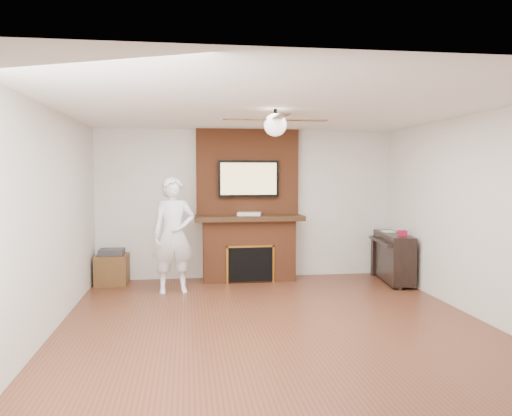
{
  "coord_description": "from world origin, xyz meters",
  "views": [
    {
      "loc": [
        -1.01,
        -5.64,
        1.77
      ],
      "look_at": [
        -0.1,
        0.9,
        1.31
      ],
      "focal_mm": 35.0,
      "sensor_mm": 36.0,
      "label": 1
    }
  ],
  "objects": [
    {
      "name": "fireplace",
      "position": [
        0.0,
        2.55,
        1.0
      ],
      "size": [
        1.78,
        0.64,
        2.5
      ],
      "color": "brown",
      "rests_on": "ground"
    },
    {
      "name": "piano",
      "position": [
        2.31,
        2.0,
        0.43
      ],
      "size": [
        0.59,
        1.25,
        0.89
      ],
      "rotation": [
        0.0,
        0.0,
        -0.12
      ],
      "color": "black",
      "rests_on": "ground"
    },
    {
      "name": "candle_orange",
      "position": [
        -0.12,
        2.31,
        0.05
      ],
      "size": [
        0.07,
        0.07,
        0.1
      ],
      "primitive_type": "cylinder",
      "color": "red",
      "rests_on": "ground"
    },
    {
      "name": "person",
      "position": [
        -1.21,
        1.78,
        0.86
      ],
      "size": [
        0.67,
        0.49,
        1.71
      ],
      "primitive_type": "imported",
      "rotation": [
        0.0,
        0.0,
        0.12
      ],
      "color": "white",
      "rests_on": "ground"
    },
    {
      "name": "candle_cream",
      "position": [
        0.1,
        2.33,
        0.06
      ],
      "size": [
        0.07,
        0.07,
        0.12
      ],
      "primitive_type": "cylinder",
      "color": "beige",
      "rests_on": "ground"
    },
    {
      "name": "candle_blue",
      "position": [
        0.14,
        2.32,
        0.04
      ],
      "size": [
        0.06,
        0.06,
        0.08
      ],
      "primitive_type": "cylinder",
      "color": "#3867AA",
      "rests_on": "ground"
    },
    {
      "name": "room_shell",
      "position": [
        0.0,
        0.0,
        1.25
      ],
      "size": [
        5.36,
        5.86,
        2.86
      ],
      "color": "#522918",
      "rests_on": "ground"
    },
    {
      "name": "candle_green",
      "position": [
        0.06,
        2.34,
        0.04
      ],
      "size": [
        0.07,
        0.07,
        0.09
      ],
      "primitive_type": "cylinder",
      "color": "#317B34",
      "rests_on": "ground"
    },
    {
      "name": "ceiling_fan",
      "position": [
        -0.0,
        0.0,
        2.33
      ],
      "size": [
        1.21,
        1.21,
        0.31
      ],
      "color": "black",
      "rests_on": "room_shell"
    },
    {
      "name": "side_table",
      "position": [
        -2.2,
        2.48,
        0.26
      ],
      "size": [
        0.5,
        0.5,
        0.57
      ],
      "rotation": [
        0.0,
        0.0,
        -0.02
      ],
      "color": "#503317",
      "rests_on": "ground"
    },
    {
      "name": "candle_blue_extra",
      "position": [
        -0.17,
        2.32,
        0.04
      ],
      "size": [
        0.06,
        0.06,
        0.08
      ],
      "primitive_type": "cylinder",
      "color": "#3B43B3",
      "rests_on": "ground"
    },
    {
      "name": "tv",
      "position": [
        0.0,
        2.5,
        1.68
      ],
      "size": [
        1.0,
        0.08,
        0.6
      ],
      "color": "black",
      "rests_on": "fireplace"
    },
    {
      "name": "cable_box",
      "position": [
        0.01,
        2.45,
        1.11
      ],
      "size": [
        0.41,
        0.29,
        0.05
      ],
      "primitive_type": "cube",
      "rotation": [
        0.0,
        0.0,
        -0.2
      ],
      "color": "silver",
      "rests_on": "fireplace"
    }
  ]
}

